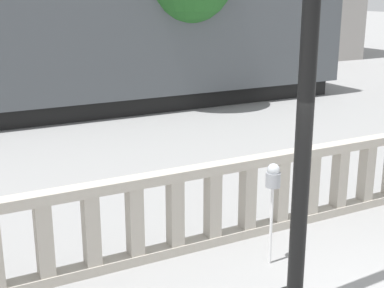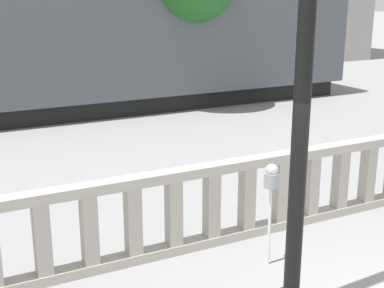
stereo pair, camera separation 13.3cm
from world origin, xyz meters
TOP-DOWN VIEW (x-y plane):
  - balustrade at (-0.00, 3.18)m, footprint 15.68×0.24m
  - lamppost at (-0.63, 1.23)m, footprint 0.41×0.41m
  - parking_meter at (-0.21, 2.30)m, footprint 0.20×0.20m

SIDE VIEW (x-z plane):
  - balustrade at x=0.00m, z-range 0.00..1.25m
  - parking_meter at x=-0.21m, z-range 0.46..1.91m
  - lamppost at x=-0.63m, z-range 0.06..6.59m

